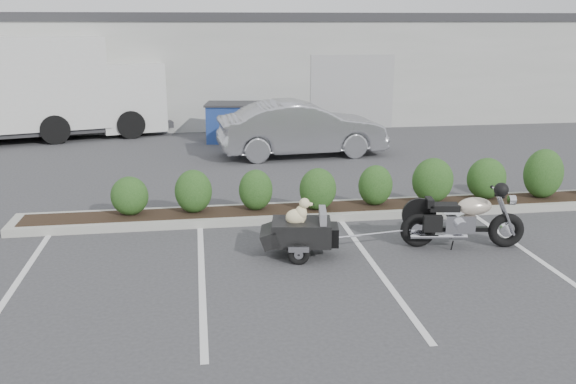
{
  "coord_description": "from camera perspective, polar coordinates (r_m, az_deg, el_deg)",
  "views": [
    {
      "loc": [
        -1.47,
        -9.13,
        3.72
      ],
      "look_at": [
        0.1,
        1.32,
        0.75
      ],
      "focal_mm": 38.0,
      "sensor_mm": 36.0,
      "label": 1
    }
  ],
  "objects": [
    {
      "name": "sedan",
      "position": [
        17.39,
        1.31,
        5.96
      ],
      "size": [
        4.83,
        2.01,
        1.56
      ],
      "primitive_type": "imported",
      "rotation": [
        0.0,
        0.0,
        1.65
      ],
      "color": "#A1A1A8",
      "rests_on": "ground"
    },
    {
      "name": "building",
      "position": [
        26.23,
        -5.41,
        11.87
      ],
      "size": [
        26.0,
        10.0,
        4.0
      ],
      "primitive_type": "cube",
      "color": "#9EA099",
      "rests_on": "ground"
    },
    {
      "name": "dumpster",
      "position": [
        19.61,
        -4.9,
        6.55
      ],
      "size": [
        2.04,
        1.55,
        1.22
      ],
      "rotation": [
        0.0,
        0.0,
        -0.16
      ],
      "color": "navy",
      "rests_on": "ground"
    },
    {
      "name": "delivery_truck",
      "position": [
        21.44,
        -20.96,
        8.9
      ],
      "size": [
        7.43,
        3.99,
        3.24
      ],
      "rotation": [
        0.0,
        0.0,
        0.26
      ],
      "color": "silver",
      "rests_on": "ground"
    },
    {
      "name": "planter_kerb",
      "position": [
        12.16,
        3.6,
        -1.78
      ],
      "size": [
        12.0,
        1.0,
        0.15
      ],
      "primitive_type": "cube",
      "color": "#9E9E93",
      "rests_on": "ground"
    },
    {
      "name": "ground",
      "position": [
        9.97,
        0.58,
        -6.21
      ],
      "size": [
        90.0,
        90.0,
        0.0
      ],
      "primitive_type": "plane",
      "color": "#38383A",
      "rests_on": "ground"
    },
    {
      "name": "pet_trailer",
      "position": [
        9.94,
        1.18,
        -3.68
      ],
      "size": [
        1.7,
        0.96,
        1.0
      ],
      "rotation": [
        0.0,
        0.0,
        -0.16
      ],
      "color": "black",
      "rests_on": "ground"
    },
    {
      "name": "motorcycle",
      "position": [
        10.7,
        16.04,
        -2.55
      ],
      "size": [
        2.1,
        0.83,
        1.21
      ],
      "rotation": [
        0.0,
        0.0,
        -0.16
      ],
      "color": "black",
      "rests_on": "ground"
    }
  ]
}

